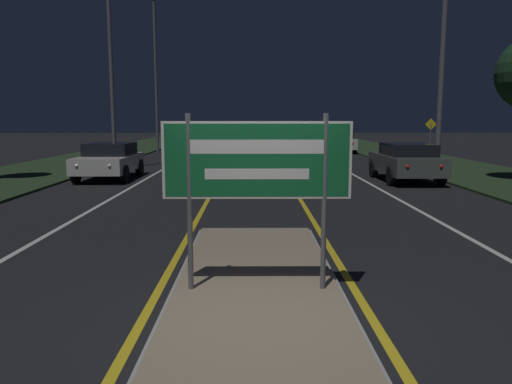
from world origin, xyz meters
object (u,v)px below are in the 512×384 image
car_receding_1 (303,148)px  car_approaching_0 (110,160)px  car_receding_0 (406,161)px  streetlight_left_far (155,46)px  car_receding_2 (339,141)px  warning_sign (430,136)px  car_approaching_1 (207,145)px  highway_sign (257,167)px  streetlight_left_near (109,19)px

car_receding_1 → car_approaching_0: car_receding_1 is taller
car_receding_0 → streetlight_left_far: bearing=127.2°
car_receding_0 → car_receding_1: (-3.05, 7.96, 0.01)m
car_receding_2 → warning_sign: bearing=-71.1°
car_approaching_0 → car_approaching_1: 10.42m
highway_sign → warning_sign: 21.49m
car_approaching_0 → warning_sign: warning_sign is taller
car_receding_2 → car_approaching_1: car_receding_2 is taller
car_receding_1 → car_approaching_1: car_receding_1 is taller
car_receding_1 → car_receding_2: bearing=67.9°
streetlight_left_far → car_receding_0: streetlight_left_far is taller
car_receding_0 → highway_sign: bearing=-115.0°
highway_sign → car_receding_2: (6.03, 28.51, -0.93)m
car_receding_2 → car_approaching_0: size_ratio=1.10×
streetlight_left_near → streetlight_left_far: bearing=90.9°
car_receding_2 → streetlight_left_near: bearing=-136.5°
highway_sign → car_approaching_1: 23.27m
highway_sign → car_approaching_1: highway_sign is taller
streetlight_left_far → car_receding_0: bearing=-52.8°
highway_sign → car_receding_1: bearing=82.5°
car_approaching_0 → warning_sign: size_ratio=1.79×
streetlight_left_far → warning_sign: (15.74, -8.91, -5.76)m
car_receding_0 → car_approaching_1: 13.76m
highway_sign → car_receding_1: 20.35m
car_approaching_1 → warning_sign: bearing=-17.1°
highway_sign → car_receding_1: size_ratio=0.53×
car_receding_2 → car_approaching_1: 10.30m
car_receding_0 → car_receding_1: car_receding_1 is taller
highway_sign → car_receding_0: size_ratio=0.58×
car_receding_0 → warning_sign: bearing=64.5°
highway_sign → streetlight_left_near: size_ratio=0.23×
streetlight_left_near → car_receding_1: 11.36m
car_receding_1 → streetlight_left_near: bearing=-159.2°
car_receding_1 → streetlight_left_far: bearing=138.4°
streetlight_left_far → car_receding_1: streetlight_left_far is taller
streetlight_left_far → car_receding_2: 14.17m
streetlight_left_near → car_approaching_0: size_ratio=2.59×
car_receding_1 → car_receding_2: car_receding_2 is taller
car_approaching_1 → warning_sign: (11.87, -3.65, 0.67)m
highway_sign → car_receding_0: highway_sign is taller
car_approaching_0 → car_approaching_1: (2.88, 10.01, 0.04)m
car_receding_1 → highway_sign: bearing=-97.5°
car_receding_2 → car_approaching_1: size_ratio=1.05×
streetlight_left_near → car_receding_0: streetlight_left_near is taller
highway_sign → streetlight_left_far: streetlight_left_far is taller
car_receding_1 → car_approaching_1: bearing=151.4°
streetlight_left_near → streetlight_left_far: (-0.19, 11.63, 0.49)m
streetlight_left_far → car_receding_1: 13.92m
streetlight_left_far → car_receding_1: (9.23, -8.19, -6.44)m
streetlight_left_far → car_approaching_1: size_ratio=2.57×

